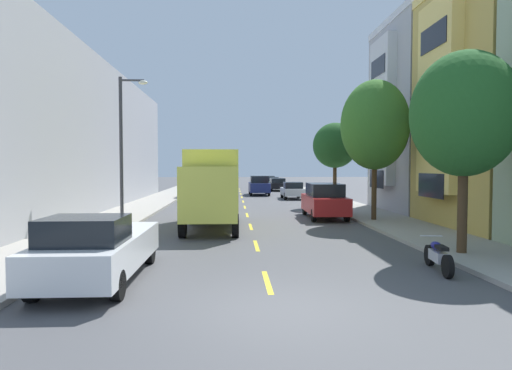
{
  "coord_description": "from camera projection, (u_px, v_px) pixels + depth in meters",
  "views": [
    {
      "loc": [
        -0.86,
        -8.75,
        2.87
      ],
      "look_at": [
        1.02,
        26.3,
        1.38
      ],
      "focal_mm": 30.8,
      "sensor_mm": 36.0,
      "label": 1
    }
  ],
  "objects": [
    {
      "name": "parked_motorcycle",
      "position": [
        438.0,
        256.0,
        11.98
      ],
      "size": [
        0.62,
        2.05,
        0.9
      ],
      "color": "black",
      "rests_on": "ground_plane"
    },
    {
      "name": "street_tree_nearest",
      "position": [
        464.0,
        114.0,
        13.73
      ],
      "size": [
        3.3,
        3.3,
        6.34
      ],
      "color": "#47331E",
      "rests_on": "sidewalk_right"
    },
    {
      "name": "street_tree_third",
      "position": [
        335.0,
        146.0,
        31.04
      ],
      "size": [
        3.12,
        3.12,
        5.82
      ],
      "color": "#47331E",
      "rests_on": "sidewalk_right"
    },
    {
      "name": "parked_hatchback_silver",
      "position": [
        292.0,
        190.0,
        38.73
      ],
      "size": [
        1.76,
        4.01,
        1.5
      ],
      "color": "#B2B5BA",
      "rests_on": "ground_plane"
    },
    {
      "name": "street_tree_second",
      "position": [
        375.0,
        125.0,
        22.36
      ],
      "size": [
        3.46,
        3.46,
        7.14
      ],
      "color": "#47331E",
      "rests_on": "sidewalk_right"
    },
    {
      "name": "townhouse_third_dove_grey",
      "position": [
        482.0,
        120.0,
        27.58
      ],
      "size": [
        13.09,
        7.28,
        11.99
      ],
      "color": "#A8A8AD",
      "rests_on": "ground_plane"
    },
    {
      "name": "moving_navy_sedan",
      "position": [
        259.0,
        185.0,
        44.0
      ],
      "size": [
        1.95,
        4.8,
        1.93
      ],
      "color": "navy",
      "rests_on": "ground_plane"
    },
    {
      "name": "parked_pickup_white",
      "position": [
        98.0,
        248.0,
        10.92
      ],
      "size": [
        2.02,
        5.31,
        1.73
      ],
      "color": "silver",
      "rests_on": "ground_plane"
    },
    {
      "name": "parked_wagon_black",
      "position": [
        277.0,
        184.0,
        51.7
      ],
      "size": [
        1.83,
        4.71,
        1.5
      ],
      "color": "black",
      "rests_on": "ground_plane"
    },
    {
      "name": "parked_wagon_champagne",
      "position": [
        268.0,
        181.0,
        63.84
      ],
      "size": [
        1.93,
        4.74,
        1.5
      ],
      "color": "tan",
      "rests_on": "ground_plane"
    },
    {
      "name": "street_lamp",
      "position": [
        124.0,
        139.0,
        20.66
      ],
      "size": [
        1.35,
        0.28,
        6.92
      ],
      "color": "#38383D",
      "rests_on": "sidewalk_left"
    },
    {
      "name": "ground_plane",
      "position": [
        242.0,
        199.0,
        38.83
      ],
      "size": [
        160.0,
        160.0,
        0.0
      ],
      "primitive_type": "plane",
      "color": "#4C4C4F"
    },
    {
      "name": "apartment_block_opposite",
      "position": [
        31.0,
        137.0,
        27.92
      ],
      "size": [
        10.0,
        36.0,
        9.44
      ],
      "primitive_type": "cube",
      "color": "#A8A8AD",
      "rests_on": "ground_plane"
    },
    {
      "name": "lane_centerline_dashes",
      "position": [
        244.0,
        204.0,
        33.34
      ],
      "size": [
        0.14,
        47.2,
        0.01
      ],
      "color": "yellow",
      "rests_on": "ground_plane"
    },
    {
      "name": "parked_suv_sky",
      "position": [
        195.0,
        187.0,
        39.91
      ],
      "size": [
        2.09,
        4.85,
        1.93
      ],
      "color": "#7A9EC6",
      "rests_on": "ground_plane"
    },
    {
      "name": "sidewalk_right",
      "position": [
        326.0,
        199.0,
        37.21
      ],
      "size": [
        3.2,
        120.0,
        0.14
      ],
      "primitive_type": "cube",
      "color": "#A39E93",
      "rests_on": "ground_plane"
    },
    {
      "name": "parked_hatchback_teal",
      "position": [
        272.0,
        183.0,
        57.15
      ],
      "size": [
        1.79,
        4.02,
        1.5
      ],
      "color": "#195B60",
      "rests_on": "ground_plane"
    },
    {
      "name": "parked_pickup_forest",
      "position": [
        201.0,
        185.0,
        47.56
      ],
      "size": [
        2.06,
        5.32,
        1.73
      ],
      "color": "#194C28",
      "rests_on": "ground_plane"
    },
    {
      "name": "parked_suv_red",
      "position": [
        325.0,
        200.0,
        24.33
      ],
      "size": [
        2.06,
        4.84,
        1.93
      ],
      "color": "#AD1E1E",
      "rests_on": "ground_plane"
    },
    {
      "name": "parked_pickup_burgundy",
      "position": [
        207.0,
        182.0,
        58.57
      ],
      "size": [
        2.12,
        5.34,
        1.73
      ],
      "color": "maroon",
      "rests_on": "ground_plane"
    },
    {
      "name": "sidewalk_left",
      "position": [
        157.0,
        200.0,
        36.45
      ],
      "size": [
        3.2,
        120.0,
        0.14
      ],
      "primitive_type": "cube",
      "color": "#A39E93",
      "rests_on": "ground_plane"
    },
    {
      "name": "delivery_box_truck",
      "position": [
        213.0,
        185.0,
        20.65
      ],
      "size": [
        2.42,
        7.39,
        3.6
      ],
      "color": "#D8D84C",
      "rests_on": "ground_plane"
    }
  ]
}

